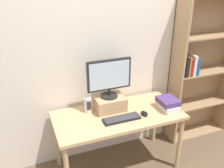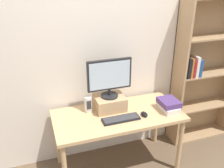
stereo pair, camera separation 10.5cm
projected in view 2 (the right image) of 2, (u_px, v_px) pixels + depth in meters
name	position (u px, v px, depth m)	size (l,w,h in m)	color
ground_plane	(117.00, 165.00, 3.01)	(12.00, 12.00, 0.00)	brown
back_wall	(106.00, 52.00, 2.81)	(7.00, 0.08, 2.60)	beige
desk	(118.00, 120.00, 2.74)	(1.40, 0.66, 0.72)	tan
bookshelf_unit	(204.00, 72.00, 3.20)	(0.89, 0.28, 1.88)	tan
riser_box	(109.00, 102.00, 2.78)	(0.33, 0.29, 0.15)	tan
computer_monitor	(109.00, 77.00, 2.65)	(0.49, 0.19, 0.43)	black
keyboard	(121.00, 119.00, 2.60)	(0.40, 0.13, 0.02)	black
computer_mouse	(144.00, 114.00, 2.67)	(0.06, 0.10, 0.04)	black
book_stack	(168.00, 105.00, 2.76)	(0.20, 0.26, 0.12)	silver
desk_speaker	(88.00, 104.00, 2.72)	(0.08, 0.09, 0.18)	silver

